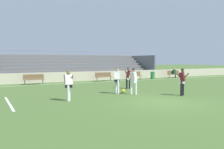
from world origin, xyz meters
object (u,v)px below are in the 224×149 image
Objects in this scene: player_dark_deep_cover at (182,80)px; soccer_ball at (123,91)px; player_white_challenging at (117,78)px; player_dark_overlapping at (128,76)px; bleacher_stand at (80,66)px; trash_bin at (153,75)px; bench_near_wall_gap at (104,76)px; bench_centre_sideline at (174,73)px; player_white_pressing_high at (69,83)px; spectator_seated at (174,72)px; player_white_wide_right at (134,79)px; bench_near_bin at (134,75)px; bench_far_right at (34,78)px.

player_dark_deep_cover is 7.60× the size of soccer_ball.
soccer_ball is at bearing 25.41° from player_white_challenging.
bleacher_stand is at bearing 87.13° from player_dark_overlapping.
trash_bin is at bearing 59.86° from player_dark_deep_cover.
player_dark_overlapping is (2.08, 1.93, -0.05)m from player_white_challenging.
bench_centre_sideline is (9.58, 0.00, 0.00)m from bench_near_wall_gap.
spectator_seated is at bearing 30.44° from player_white_pressing_high.
player_white_wide_right reaches higher than player_white_pressing_high.
bench_centre_sideline is 1.11× the size of player_dark_overlapping.
bench_near_wall_gap is 1.06× the size of player_white_challenging.
bench_near_bin is at bearing 50.79° from player_white_challenging.
bench_near_wall_gap is at bearing 79.66° from player_dark_overlapping.
bench_near_wall_gap and bench_centre_sideline have the same top height.
player_dark_deep_cover reaches higher than player_white_wide_right.
bench_centre_sideline is (10.21, -5.28, -0.93)m from bleacher_stand.
bleacher_stand is at bearing 67.31° from player_white_pressing_high.
trash_bin is (6.31, -0.05, -0.13)m from bench_near_wall_gap.
player_white_challenging is (-9.62, -8.60, 0.59)m from trash_bin.
player_dark_deep_cover reaches higher than bench_far_right.
bench_centre_sideline is 15.39m from player_white_wide_right.
player_dark_deep_cover reaches higher than player_dark_overlapping.
bench_far_right reaches higher than soccer_ball.
bleacher_stand is 12.02m from player_dark_overlapping.
player_dark_deep_cover is 3.94m from soccer_ball.
player_white_pressing_high is at bearing -137.43° from bench_near_bin.
player_white_wide_right is (-2.56, -9.45, 0.44)m from bench_near_wall_gap.
player_white_challenging is 1.04× the size of player_dark_overlapping.
bench_far_right is 9.83m from player_white_pressing_high.
soccer_ball is (0.66, 0.31, -0.90)m from player_white_challenging.
bench_far_right is 16.55m from bench_centre_sideline.
bench_far_right is (-6.97, 0.00, 0.00)m from bench_near_wall_gap.
bench_centre_sideline is at bearing 49.08° from player_dark_deep_cover.
bench_far_right is 8.18× the size of soccer_ball.
player_white_wide_right reaches higher than soccer_ball.
trash_bin is 12.91m from player_white_challenging.
player_dark_overlapping is at bearing -148.15° from bench_centre_sideline.
player_white_pressing_high reaches higher than soccer_ball.
player_white_wide_right reaches higher than bench_near_wall_gap.
trash_bin is 13.04m from player_dark_deep_cover.
spectator_seated is at bearing 48.79° from player_dark_deep_cover.
bleacher_stand reaches higher than spectator_seated.
bench_near_wall_gap is at bearing 180.00° from bench_centre_sideline.
trash_bin is (13.28, -0.05, -0.13)m from bench_far_right.
bench_far_right is 1.06× the size of player_white_challenging.
bench_far_right is at bearing 90.16° from player_white_pressing_high.
bench_near_wall_gap is at bearing 88.86° from player_dark_deep_cover.
bench_far_right is 9.40m from player_white_challenging.
bench_near_bin is 1.08× the size of player_dark_deep_cover.
player_dark_overlapping reaches higher than bench_far_right.
bleacher_stand is at bearing 152.12° from spectator_seated.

